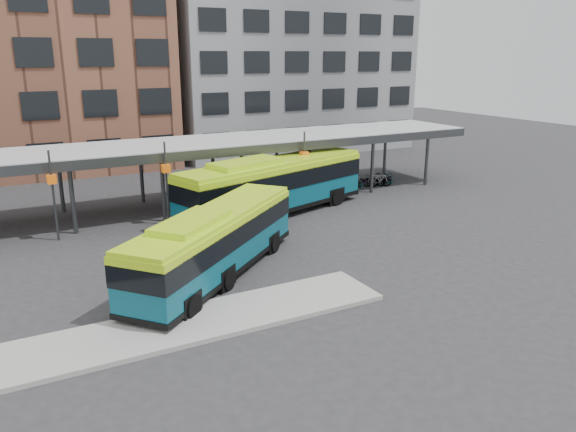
% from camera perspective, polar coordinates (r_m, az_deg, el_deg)
% --- Properties ---
extents(ground, '(120.00, 120.00, 0.00)m').
position_cam_1_polar(ground, '(25.76, 0.80, -5.49)').
color(ground, '#28282B').
rests_on(ground, ground).
extents(boarding_island, '(14.00, 3.00, 0.18)m').
position_cam_1_polar(boarding_island, '(21.15, -8.46, -10.46)').
color(boarding_island, gray).
rests_on(boarding_island, ground).
extents(canopy, '(40.00, 6.53, 4.80)m').
position_cam_1_polar(canopy, '(36.15, -9.30, 7.04)').
color(canopy, '#999B9E').
rests_on(canopy, ground).
extents(building_grey, '(24.00, 14.00, 20.00)m').
position_cam_1_polar(building_grey, '(59.71, -0.75, 16.63)').
color(building_grey, slate).
rests_on(building_grey, ground).
extents(bus_front, '(10.35, 9.33, 3.17)m').
position_cam_1_polar(bus_front, '(24.66, -7.45, -2.54)').
color(bus_front, '#084A5C').
rests_on(bus_front, ground).
extents(bus_rear, '(13.45, 6.60, 3.64)m').
position_cam_1_polar(bus_rear, '(34.04, -1.50, 3.24)').
color(bus_rear, '#084A5C').
rests_on(bus_rear, ground).
extents(pedestrian, '(0.63, 0.70, 1.61)m').
position_cam_1_polar(pedestrian, '(20.79, -11.48, -8.33)').
color(pedestrian, black).
rests_on(pedestrian, boarding_island).
extents(bike_rack, '(5.45, 1.78, 1.02)m').
position_cam_1_polar(bike_rack, '(42.10, 8.21, 3.59)').
color(bike_rack, slate).
rests_on(bike_rack, ground).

